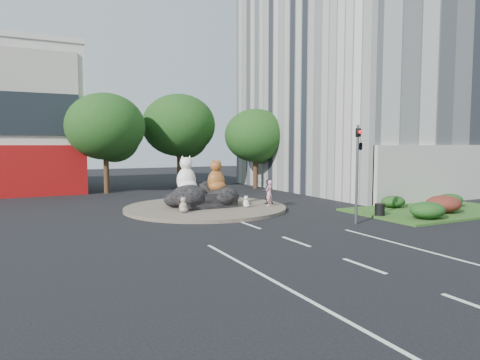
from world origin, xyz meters
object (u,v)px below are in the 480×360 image
Objects in this scene: cat_tabby at (216,175)px; cat_white at (186,174)px; kitten_white at (246,201)px; pedestrian_pink at (269,193)px; kitten_calico at (183,205)px; litter_bin at (380,210)px; pedestrian_dark at (268,192)px.

cat_white is at bearing 161.27° from cat_tabby.
kitten_white is 1.68m from pedestrian_pink.
kitten_calico is 4.08m from kitten_white.
kitten_calico is at bearing -110.79° from cat_white.
cat_tabby reaches higher than kitten_calico.
litter_bin is (6.95, -6.70, -1.69)m from cat_tabby.
kitten_white is (1.48, -1.17, -1.56)m from cat_tabby.
pedestrian_pink is at bearing 84.30° from pedestrian_dark.
cat_white reaches higher than cat_tabby.
cat_white is at bearing 95.32° from kitten_calico.
pedestrian_dark is 2.43× the size of litter_bin.
pedestrian_dark is 7.22m from litter_bin.
cat_white reaches higher than kitten_white.
kitten_calico is 0.56× the size of pedestrian_pink.
kitten_white is at bearing 39.59° from pedestrian_dark.
pedestrian_dark is at bearing -9.27° from cat_white.
litter_bin is at bearing -39.10° from cat_tabby.
cat_tabby is 2.79× the size of kitten_white.
kitten_calico is 6.13m from pedestrian_dark.
litter_bin is (8.63, -7.43, -1.79)m from cat_white.
pedestrian_pink reaches higher than litter_bin.
cat_white is at bearing 139.28° from litter_bin.
kitten_white reaches higher than litter_bin.
pedestrian_dark is at bearing -140.26° from pedestrian_pink.
litter_bin is (3.50, -6.29, -0.55)m from pedestrian_dark.
pedestrian_dark reaches higher than litter_bin.
cat_white is 1.84m from cat_tabby.
cat_tabby is 3.66m from pedestrian_dark.
cat_tabby is 3.51m from pedestrian_pink.
kitten_calico reaches higher than kitten_white.
cat_white is at bearing -48.12° from pedestrian_pink.
cat_tabby is 9.80m from litter_bin.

